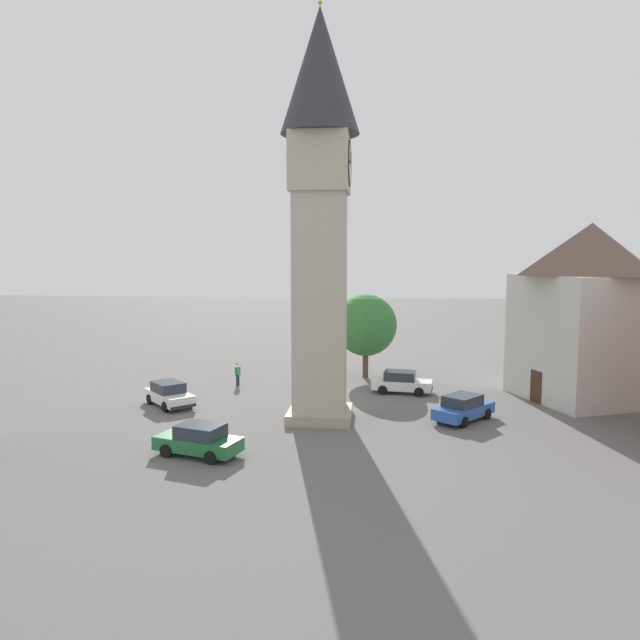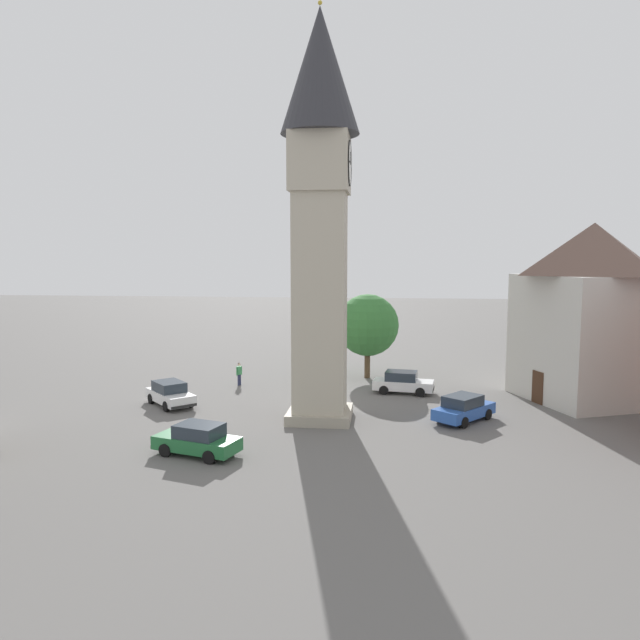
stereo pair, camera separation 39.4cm
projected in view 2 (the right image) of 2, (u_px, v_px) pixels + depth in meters
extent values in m
plane|color=#605E5B|center=(320.00, 419.00, 34.35)|extent=(200.00, 200.00, 0.00)
cube|color=#A59C89|center=(320.00, 414.00, 34.32)|extent=(3.63, 3.63, 0.60)
cube|color=#B7AD99|center=(320.00, 303.00, 33.62)|extent=(2.91, 2.91, 12.37)
cube|color=#B7AD99|center=(320.00, 164.00, 32.77)|extent=(3.25, 3.25, 3.20)
cone|color=#2D2D33|center=(320.00, 70.00, 32.23)|extent=(4.39, 4.39, 6.80)
sphere|color=gold|center=(320.00, 3.00, 31.85)|extent=(0.24, 0.24, 0.24)
cylinder|color=white|center=(350.00, 163.00, 32.59)|extent=(2.44, 0.04, 2.44)
torus|color=black|center=(350.00, 163.00, 32.59)|extent=(2.50, 0.06, 2.50)
cube|color=black|center=(351.00, 158.00, 32.56)|extent=(0.05, 0.02, 0.68)
cube|color=black|center=(350.00, 162.00, 32.22)|extent=(0.93, 0.02, 0.04)
cylinder|color=white|center=(291.00, 164.00, 32.96)|extent=(2.44, 0.04, 2.44)
torus|color=black|center=(290.00, 164.00, 32.96)|extent=(2.50, 0.06, 2.50)
cube|color=#236B38|center=(197.00, 443.00, 28.16)|extent=(2.81, 4.42, 0.64)
cube|color=#28333D|center=(199.00, 431.00, 28.03)|extent=(2.10, 2.46, 0.64)
cylinder|color=black|center=(165.00, 450.00, 27.94)|extent=(0.40, 0.68, 0.64)
cylinder|color=black|center=(186.00, 441.00, 29.40)|extent=(0.40, 0.68, 0.64)
cylinder|color=black|center=(209.00, 457.00, 26.98)|extent=(0.40, 0.68, 0.64)
cylinder|color=black|center=(228.00, 447.00, 28.44)|extent=(0.40, 0.68, 0.64)
cube|color=black|center=(163.00, 442.00, 28.97)|extent=(1.63, 0.59, 0.16)
cube|color=#2D5BB7|center=(464.00, 411.00, 33.95)|extent=(4.23, 3.94, 0.64)
cube|color=#28333D|center=(463.00, 401.00, 33.78)|extent=(2.61, 2.55, 0.64)
cylinder|color=black|center=(464.00, 409.00, 35.39)|extent=(0.63, 0.58, 0.64)
cylinder|color=black|center=(488.00, 414.00, 34.24)|extent=(0.63, 0.58, 0.64)
cylinder|color=black|center=(440.00, 417.00, 33.71)|extent=(0.63, 0.58, 0.64)
cylinder|color=black|center=(464.00, 423.00, 32.56)|extent=(0.63, 0.58, 0.64)
cube|color=black|center=(483.00, 409.00, 35.35)|extent=(1.16, 1.35, 0.16)
cube|color=white|center=(403.00, 385.00, 40.85)|extent=(2.26, 4.30, 0.64)
cube|color=#28333D|center=(401.00, 376.00, 40.82)|extent=(1.84, 2.30, 0.64)
cylinder|color=black|center=(422.00, 387.00, 41.34)|extent=(0.31, 0.66, 0.64)
cylinder|color=black|center=(420.00, 392.00, 39.80)|extent=(0.31, 0.66, 0.64)
cylinder|color=black|center=(387.00, 385.00, 41.95)|extent=(0.31, 0.66, 0.64)
cylinder|color=black|center=(384.00, 390.00, 40.41)|extent=(0.31, 0.66, 0.64)
cube|color=black|center=(433.00, 390.00, 40.37)|extent=(1.67, 0.35, 0.16)
cube|color=white|center=(170.00, 396.00, 37.47)|extent=(4.14, 4.06, 0.64)
cube|color=#28333D|center=(169.00, 386.00, 37.52)|extent=(2.60, 2.58, 0.64)
cylinder|color=black|center=(191.00, 403.00, 37.01)|extent=(0.62, 0.60, 0.64)
cylinder|color=black|center=(166.00, 406.00, 36.05)|extent=(0.62, 0.60, 0.64)
cylinder|color=black|center=(174.00, 395.00, 38.96)|extent=(0.62, 0.60, 0.64)
cylinder|color=black|center=(151.00, 399.00, 37.99)|extent=(0.62, 0.60, 0.64)
cube|color=black|center=(184.00, 406.00, 35.90)|extent=(1.24, 1.29, 0.16)
cylinder|color=#2D3351|center=(240.00, 380.00, 43.40)|extent=(0.13, 0.13, 0.82)
cylinder|color=#2D3351|center=(238.00, 380.00, 43.26)|extent=(0.13, 0.13, 0.82)
cube|color=#3F9959|center=(239.00, 370.00, 43.25)|extent=(0.42, 0.38, 0.60)
cylinder|color=#3F9959|center=(241.00, 371.00, 43.44)|extent=(0.09, 0.09, 0.60)
cylinder|color=#3F9959|center=(237.00, 372.00, 43.07)|extent=(0.09, 0.09, 0.60)
sphere|color=beige|center=(239.00, 364.00, 43.20)|extent=(0.22, 0.22, 0.22)
sphere|color=black|center=(239.00, 364.00, 43.20)|extent=(0.20, 0.20, 0.20)
cylinder|color=brown|center=(367.00, 362.00, 45.97)|extent=(0.44, 0.44, 2.46)
sphere|color=#337033|center=(368.00, 325.00, 45.66)|extent=(4.80, 4.80, 4.80)
cube|color=beige|center=(589.00, 338.00, 38.59)|extent=(9.68, 9.67, 8.24)
pyramid|color=brown|center=(594.00, 249.00, 37.96)|extent=(10.16, 10.15, 3.36)
cube|color=#422819|center=(538.00, 387.00, 37.96)|extent=(1.05, 0.48, 2.10)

